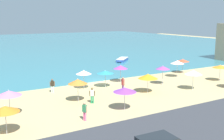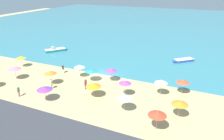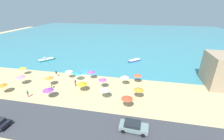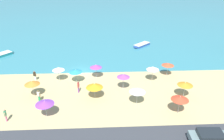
{
  "view_description": "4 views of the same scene",
  "coord_description": "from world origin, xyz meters",
  "px_view_note": "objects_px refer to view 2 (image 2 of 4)",
  "views": [
    {
      "loc": [
        -17.06,
        -32.62,
        8.6
      ],
      "look_at": [
        2.53,
        0.39,
        1.27
      ],
      "focal_mm": 45.0,
      "sensor_mm": 36.0,
      "label": 1
    },
    {
      "loc": [
        16.18,
        -32.37,
        15.6
      ],
      "look_at": [
        2.51,
        -1.73,
        1.95
      ],
      "focal_mm": 35.0,
      "sensor_mm": 36.0,
      "label": 2
    },
    {
      "loc": [
        14.16,
        -34.21,
        17.41
      ],
      "look_at": [
        7.21,
        0.82,
        1.67
      ],
      "focal_mm": 24.0,
      "sensor_mm": 36.0,
      "label": 3
    },
    {
      "loc": [
        3.46,
        -32.98,
        15.99
      ],
      "look_at": [
        4.95,
        -2.26,
        1.48
      ],
      "focal_mm": 35.0,
      "sensor_mm": 36.0,
      "label": 4
    }
  ],
  "objects_px": {
    "beach_umbrella_13": "(125,82)",
    "bather_0": "(51,83)",
    "beach_umbrella_14": "(44,88)",
    "bather_1": "(86,83)",
    "beach_umbrella_3": "(183,82)",
    "beach_umbrella_5": "(93,85)",
    "beach_umbrella_2": "(157,114)",
    "beach_umbrella_9": "(79,66)",
    "skiff_nearshore": "(55,50)",
    "beach_umbrella_8": "(50,72)",
    "beach_umbrella_4": "(161,82)",
    "beach_umbrella_1": "(111,70)",
    "beach_umbrella_10": "(21,57)",
    "skiff_offshore": "(184,60)",
    "bather_2": "(18,91)",
    "beach_umbrella_12": "(14,68)",
    "beach_umbrella_0": "(91,70)",
    "beach_umbrella_11": "(180,103)",
    "bather_3": "(63,68)",
    "beach_umbrella_7": "(125,97)"
  },
  "relations": [
    {
      "from": "beach_umbrella_3",
      "to": "skiff_offshore",
      "type": "height_order",
      "value": "beach_umbrella_3"
    },
    {
      "from": "beach_umbrella_1",
      "to": "bather_0",
      "type": "xyz_separation_m",
      "value": [
        -7.36,
        -6.29,
        -1.15
      ]
    },
    {
      "from": "beach_umbrella_3",
      "to": "bather_0",
      "type": "bearing_deg",
      "value": -160.82
    },
    {
      "from": "beach_umbrella_8",
      "to": "bather_1",
      "type": "distance_m",
      "value": 6.13
    },
    {
      "from": "beach_umbrella_9",
      "to": "skiff_nearshore",
      "type": "height_order",
      "value": "beach_umbrella_9"
    },
    {
      "from": "beach_umbrella_1",
      "to": "beach_umbrella_10",
      "type": "distance_m",
      "value": 18.74
    },
    {
      "from": "beach_umbrella_13",
      "to": "beach_umbrella_9",
      "type": "bearing_deg",
      "value": 161.99
    },
    {
      "from": "beach_umbrella_5",
      "to": "bather_2",
      "type": "relative_size",
      "value": 1.4
    },
    {
      "from": "bather_0",
      "to": "skiff_offshore",
      "type": "distance_m",
      "value": 27.39
    },
    {
      "from": "beach_umbrella_11",
      "to": "bather_3",
      "type": "distance_m",
      "value": 22.21
    },
    {
      "from": "beach_umbrella_0",
      "to": "beach_umbrella_5",
      "type": "relative_size",
      "value": 0.96
    },
    {
      "from": "beach_umbrella_4",
      "to": "beach_umbrella_9",
      "type": "bearing_deg",
      "value": 176.78
    },
    {
      "from": "bather_0",
      "to": "beach_umbrella_1",
      "type": "bearing_deg",
      "value": 40.52
    },
    {
      "from": "beach_umbrella_7",
      "to": "beach_umbrella_14",
      "type": "distance_m",
      "value": 11.2
    },
    {
      "from": "beach_umbrella_4",
      "to": "skiff_offshore",
      "type": "distance_m",
      "value": 16.65
    },
    {
      "from": "bather_0",
      "to": "skiff_nearshore",
      "type": "bearing_deg",
      "value": 126.03
    },
    {
      "from": "beach_umbrella_9",
      "to": "skiff_nearshore",
      "type": "xyz_separation_m",
      "value": [
        -13.5,
        10.65,
        -1.69
      ]
    },
    {
      "from": "beach_umbrella_0",
      "to": "skiff_offshore",
      "type": "distance_m",
      "value": 20.82
    },
    {
      "from": "beach_umbrella_13",
      "to": "beach_umbrella_14",
      "type": "relative_size",
      "value": 1.12
    },
    {
      "from": "beach_umbrella_0",
      "to": "skiff_offshore",
      "type": "height_order",
      "value": "beach_umbrella_0"
    },
    {
      "from": "beach_umbrella_0",
      "to": "skiff_nearshore",
      "type": "xyz_separation_m",
      "value": [
        -16.14,
        11.21,
        -1.54
      ]
    },
    {
      "from": "beach_umbrella_7",
      "to": "skiff_nearshore",
      "type": "bearing_deg",
      "value": 144.3
    },
    {
      "from": "beach_umbrella_14",
      "to": "bather_1",
      "type": "relative_size",
      "value": 1.26
    },
    {
      "from": "beach_umbrella_5",
      "to": "skiff_offshore",
      "type": "relative_size",
      "value": 0.55
    },
    {
      "from": "beach_umbrella_4",
      "to": "beach_umbrella_8",
      "type": "bearing_deg",
      "value": -168.13
    },
    {
      "from": "beach_umbrella_10",
      "to": "skiff_offshore",
      "type": "xyz_separation_m",
      "value": [
        28.61,
        16.03,
        -1.65
      ]
    },
    {
      "from": "beach_umbrella_8",
      "to": "beach_umbrella_13",
      "type": "bearing_deg",
      "value": 5.82
    },
    {
      "from": "beach_umbrella_7",
      "to": "beach_umbrella_4",
      "type": "bearing_deg",
      "value": 61.81
    },
    {
      "from": "beach_umbrella_1",
      "to": "bather_0",
      "type": "height_order",
      "value": "beach_umbrella_1"
    },
    {
      "from": "beach_umbrella_9",
      "to": "beach_umbrella_12",
      "type": "xyz_separation_m",
      "value": [
        -9.56,
        -5.2,
        0.02
      ]
    },
    {
      "from": "beach_umbrella_10",
      "to": "beach_umbrella_0",
      "type": "bearing_deg",
      "value": -0.79
    },
    {
      "from": "beach_umbrella_8",
      "to": "skiff_offshore",
      "type": "relative_size",
      "value": 0.59
    },
    {
      "from": "beach_umbrella_7",
      "to": "beach_umbrella_13",
      "type": "xyz_separation_m",
      "value": [
        -1.39,
        3.82,
        0.09
      ]
    },
    {
      "from": "bather_1",
      "to": "skiff_nearshore",
      "type": "bearing_deg",
      "value": 139.67
    },
    {
      "from": "beach_umbrella_3",
      "to": "beach_umbrella_5",
      "type": "bearing_deg",
      "value": -151.77
    },
    {
      "from": "beach_umbrella_0",
      "to": "beach_umbrella_8",
      "type": "xyz_separation_m",
      "value": [
        -5.35,
        -3.82,
        0.21
      ]
    },
    {
      "from": "beach_umbrella_14",
      "to": "bather_2",
      "type": "xyz_separation_m",
      "value": [
        -4.39,
        -0.6,
        -1.05
      ]
    },
    {
      "from": "beach_umbrella_13",
      "to": "bather_1",
      "type": "distance_m",
      "value": 6.46
    },
    {
      "from": "beach_umbrella_5",
      "to": "bather_1",
      "type": "relative_size",
      "value": 1.28
    },
    {
      "from": "beach_umbrella_4",
      "to": "bather_1",
      "type": "xyz_separation_m",
      "value": [
        -11.01,
        -2.78,
        -1.22
      ]
    },
    {
      "from": "bather_3",
      "to": "beach_umbrella_3",
      "type": "bearing_deg",
      "value": 1.62
    },
    {
      "from": "beach_umbrella_3",
      "to": "beach_umbrella_5",
      "type": "height_order",
      "value": "beach_umbrella_5"
    },
    {
      "from": "beach_umbrella_4",
      "to": "beach_umbrella_11",
      "type": "bearing_deg",
      "value": -54.85
    },
    {
      "from": "beach_umbrella_0",
      "to": "beach_umbrella_4",
      "type": "height_order",
      "value": "beach_umbrella_4"
    },
    {
      "from": "beach_umbrella_9",
      "to": "bather_1",
      "type": "bearing_deg",
      "value": -47.62
    },
    {
      "from": "bather_2",
      "to": "beach_umbrella_2",
      "type": "bearing_deg",
      "value": 1.33
    },
    {
      "from": "beach_umbrella_13",
      "to": "bather_0",
      "type": "bearing_deg",
      "value": -167.72
    },
    {
      "from": "beach_umbrella_2",
      "to": "beach_umbrella_13",
      "type": "distance_m",
      "value": 8.52
    },
    {
      "from": "bather_1",
      "to": "skiff_nearshore",
      "type": "distance_m",
      "value": 22.01
    },
    {
      "from": "beach_umbrella_14",
      "to": "skiff_nearshore",
      "type": "height_order",
      "value": "beach_umbrella_14"
    }
  ]
}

